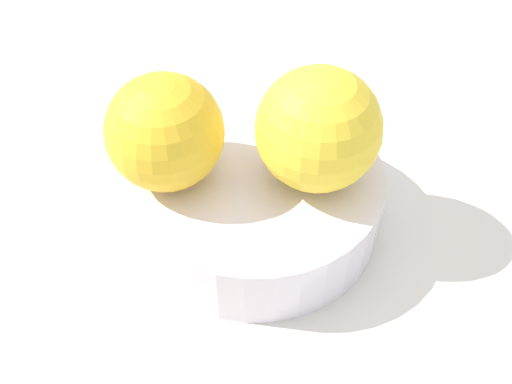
% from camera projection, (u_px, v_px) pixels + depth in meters
% --- Properties ---
extents(ground_plane, '(1.10, 1.10, 0.02)m').
position_uv_depth(ground_plane, '(256.00, 227.00, 0.50)').
color(ground_plane, silver).
extents(fruit_bowl, '(0.19, 0.19, 0.05)m').
position_uv_depth(fruit_bowl, '(256.00, 198.00, 0.47)').
color(fruit_bowl, silver).
rests_on(fruit_bowl, ground_plane).
extents(orange_in_bowl_0, '(0.09, 0.09, 0.09)m').
position_uv_depth(orange_in_bowl_0, '(318.00, 129.00, 0.42)').
color(orange_in_bowl_0, yellow).
rests_on(orange_in_bowl_0, fruit_bowl).
extents(orange_in_bowl_1, '(0.08, 0.08, 0.08)m').
position_uv_depth(orange_in_bowl_1, '(165.00, 132.00, 0.42)').
color(orange_in_bowl_1, yellow).
rests_on(orange_in_bowl_1, fruit_bowl).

